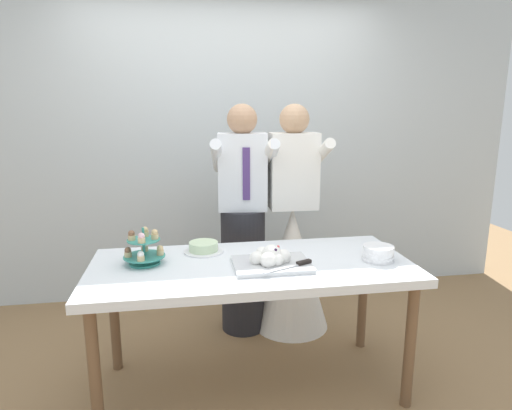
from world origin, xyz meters
The scene contains 9 objects.
ground_plane centered at (0.00, 0.00, 0.00)m, with size 8.00×8.00×0.00m, color olive.
rear_wall centered at (0.00, 1.47, 1.45)m, with size 5.20×0.10×2.90m, color silver.
dessert_table centered at (0.00, 0.00, 0.70)m, with size 1.80×0.80×0.78m.
cupcake_stand centered at (-0.59, 0.08, 0.86)m, with size 0.23×0.23×0.21m.
main_cake_tray centered at (0.10, -0.07, 0.81)m, with size 0.42×0.33×0.12m.
plate_stack centered at (0.72, -0.08, 0.82)m, with size 0.18×0.18×0.09m.
round_cake centered at (-0.26, 0.24, 0.80)m, with size 0.24×0.24×0.06m.
person_groom centered at (0.05, 0.72, 0.75)m, with size 0.51×0.53×1.66m.
person_bride centered at (0.41, 0.70, 0.58)m, with size 0.56×0.56×1.66m.
Camera 1 is at (-0.36, -2.31, 1.62)m, focal length 30.76 mm.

